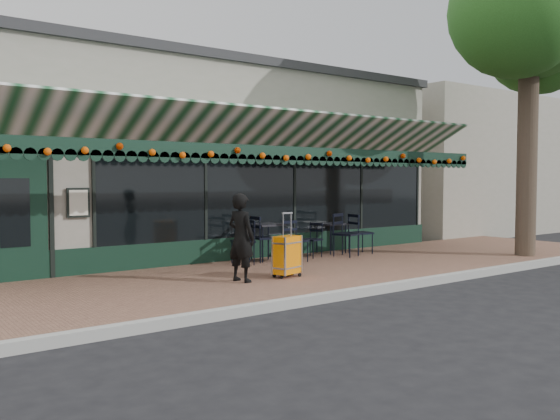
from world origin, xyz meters
TOP-DOWN VIEW (x-y plane):
  - ground at (0.00, 0.00)m, footprint 80.00×80.00m
  - sidewalk at (0.00, 2.00)m, footprint 18.00×4.00m
  - curb at (0.00, -0.08)m, footprint 18.00×0.16m
  - restaurant_building at (0.00, 7.84)m, footprint 12.00×9.60m
  - neighbor_building_right at (13.00, 8.00)m, footprint 12.00×8.00m
  - woman at (-1.67, 1.56)m, footprint 0.49×0.63m
  - suitcase at (-0.73, 1.47)m, footprint 0.57×0.42m
  - cafe_table_a at (2.26, 3.62)m, footprint 0.59×0.59m
  - cafe_table_b at (0.25, 3.53)m, footprint 0.66×0.66m
  - chair_a_left at (1.36, 3.27)m, footprint 0.48×0.48m
  - chair_a_right at (2.75, 3.11)m, footprint 0.56×0.56m
  - chair_a_front at (2.11, 2.94)m, footprint 0.64×0.64m
  - chair_b_left at (-0.49, 3.31)m, footprint 0.61×0.61m
  - chair_b_right at (0.12, 3.39)m, footprint 0.56×0.56m
  - chair_b_front at (0.62, 2.93)m, footprint 0.47×0.47m
  - street_tree at (5.93, 0.68)m, footprint 4.21×3.64m

SIDE VIEW (x-z plane):
  - ground at x=0.00m, z-range 0.00..0.00m
  - sidewalk at x=0.00m, z-range 0.00..0.15m
  - curb at x=0.00m, z-range 0.00..0.15m
  - suitcase at x=-0.73m, z-range -0.04..1.13m
  - chair_a_left at x=1.36m, z-range 0.15..0.95m
  - chair_b_front at x=0.62m, z-range 0.15..1.05m
  - chair_b_left at x=-0.49m, z-range 0.15..1.09m
  - chair_a_right at x=2.75m, z-range 0.15..1.12m
  - chair_b_right at x=0.12m, z-range 0.15..1.16m
  - chair_a_front at x=2.11m, z-range 0.15..1.16m
  - cafe_table_a at x=2.26m, z-range 0.44..1.16m
  - cafe_table_b at x=0.25m, z-range 0.47..1.28m
  - woman at x=-1.67m, z-range 0.15..1.69m
  - restaurant_building at x=0.00m, z-range 0.02..4.52m
  - neighbor_building_right at x=13.00m, z-range 0.00..4.80m
  - street_tree at x=5.93m, z-range 1.95..9.68m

